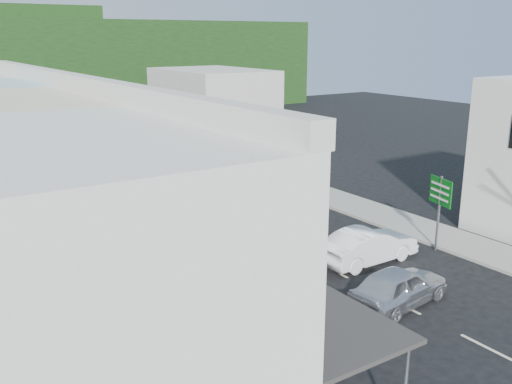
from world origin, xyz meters
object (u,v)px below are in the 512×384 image
object	(u,v)px
bus	(187,189)
car_red	(244,253)
direction_sign	(439,214)
traffic_signal	(178,124)
car_silver	(398,288)
pedestrian_left	(165,283)
car_white	(368,248)

from	to	relation	value
bus	car_red	bearing A→B (deg)	-93.65
direction_sign	traffic_signal	size ratio (longest dim) A/B	0.79
car_silver	pedestrian_left	size ratio (longest dim) A/B	2.59
bus	car_silver	world-z (taller)	bus
pedestrian_left	car_white	bearing A→B (deg)	-119.04
bus	traffic_signal	xyz separation A→B (m)	(8.20, 18.00, 0.78)
car_white	pedestrian_left	bearing A→B (deg)	83.93
car_red	pedestrian_left	bearing A→B (deg)	106.97
car_silver	car_red	xyz separation A→B (m)	(-2.97, 6.38, 0.00)
car_red	pedestrian_left	distance (m)	4.81
car_white	car_silver	bearing A→B (deg)	150.72
car_white	direction_sign	distance (m)	4.06
direction_sign	traffic_signal	world-z (taller)	traffic_signal
car_white	bus	bearing A→B (deg)	18.04
car_red	pedestrian_left	xyz separation A→B (m)	(-4.54, -1.56, 0.30)
car_white	traffic_signal	world-z (taller)	traffic_signal
pedestrian_left	car_silver	bearing A→B (deg)	-145.67
traffic_signal	direction_sign	bearing A→B (deg)	100.51
traffic_signal	car_silver	bearing A→B (deg)	90.41
bus	car_red	distance (m)	8.58
car_silver	car_red	size ratio (longest dim) A/B	0.96
car_silver	pedestrian_left	bearing A→B (deg)	50.30
bus	pedestrian_left	size ratio (longest dim) A/B	6.82
car_silver	pedestrian_left	world-z (taller)	pedestrian_left
bus	car_white	bearing A→B (deg)	-65.33
pedestrian_left	traffic_signal	distance (m)	31.41
pedestrian_left	direction_sign	xyz separation A→B (m)	(13.46, -1.74, 0.84)
car_white	direction_sign	world-z (taller)	direction_sign
car_silver	traffic_signal	world-z (taller)	traffic_signal
bus	car_white	size ratio (longest dim) A/B	2.64
car_red	pedestrian_left	size ratio (longest dim) A/B	2.71
car_silver	car_white	world-z (taller)	same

